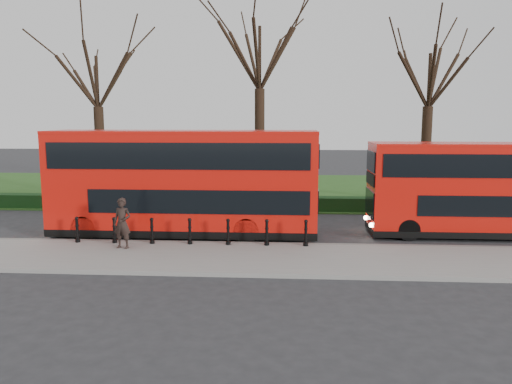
# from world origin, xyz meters

# --- Properties ---
(ground) EXTENTS (120.00, 120.00, 0.00)m
(ground) POSITION_xyz_m (0.00, 0.00, 0.00)
(ground) COLOR #28282B
(ground) RESTS_ON ground
(pavement) EXTENTS (60.00, 4.00, 0.15)m
(pavement) POSITION_xyz_m (0.00, -3.00, 0.07)
(pavement) COLOR gray
(pavement) RESTS_ON ground
(kerb) EXTENTS (60.00, 0.25, 0.16)m
(kerb) POSITION_xyz_m (0.00, -1.00, 0.07)
(kerb) COLOR slate
(kerb) RESTS_ON ground
(grass_verge) EXTENTS (60.00, 18.00, 0.06)m
(grass_verge) POSITION_xyz_m (0.00, 15.00, 0.03)
(grass_verge) COLOR #28501A
(grass_verge) RESTS_ON ground
(hedge) EXTENTS (60.00, 0.90, 0.80)m
(hedge) POSITION_xyz_m (0.00, 6.80, 0.40)
(hedge) COLOR black
(hedge) RESTS_ON ground
(yellow_line_outer) EXTENTS (60.00, 0.10, 0.01)m
(yellow_line_outer) POSITION_xyz_m (0.00, -0.70, 0.01)
(yellow_line_outer) COLOR yellow
(yellow_line_outer) RESTS_ON ground
(yellow_line_inner) EXTENTS (60.00, 0.10, 0.01)m
(yellow_line_inner) POSITION_xyz_m (0.00, -0.50, 0.01)
(yellow_line_inner) COLOR yellow
(yellow_line_inner) RESTS_ON ground
(tree_left) EXTENTS (6.76, 6.76, 10.56)m
(tree_left) POSITION_xyz_m (-8.00, 10.00, 7.67)
(tree_left) COLOR black
(tree_left) RESTS_ON ground
(tree_mid) EXTENTS (7.99, 7.99, 12.49)m
(tree_mid) POSITION_xyz_m (2.00, 10.00, 9.08)
(tree_mid) COLOR black
(tree_mid) RESTS_ON ground
(tree_right) EXTENTS (6.76, 6.76, 10.56)m
(tree_right) POSITION_xyz_m (12.00, 10.00, 7.67)
(tree_right) COLOR black
(tree_right) RESTS_ON ground
(bollard_row) EXTENTS (9.37, 0.15, 1.00)m
(bollard_row) POSITION_xyz_m (-0.14, -1.35, 0.65)
(bollard_row) COLOR black
(bollard_row) RESTS_ON pavement
(bus_lead) EXTENTS (11.55, 2.65, 4.60)m
(bus_lead) POSITION_xyz_m (-0.79, 0.71, 2.32)
(bus_lead) COLOR red
(bus_lead) RESTS_ON ground
(bus_rear) EXTENTS (10.24, 2.35, 4.07)m
(bus_rear) POSITION_xyz_m (12.46, 1.38, 2.05)
(bus_rear) COLOR red
(bus_rear) RESTS_ON ground
(pedestrian) EXTENTS (0.79, 0.60, 1.96)m
(pedestrian) POSITION_xyz_m (-2.60, -2.14, 1.13)
(pedestrian) COLOR black
(pedestrian) RESTS_ON pavement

